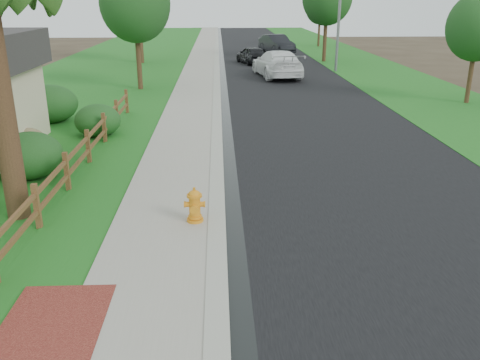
{
  "coord_description": "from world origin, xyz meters",
  "views": [
    {
      "loc": [
        0.47,
        -7.8,
        4.97
      ],
      "look_at": [
        0.96,
        3.39,
        0.91
      ],
      "focal_mm": 38.0,
      "sensor_mm": 36.0,
      "label": 1
    }
  ],
  "objects_px": {
    "ranch_fence": "(78,156)",
    "fire_hydrant": "(195,206)",
    "white_suv": "(277,64)",
    "dark_car_mid": "(252,55)"
  },
  "relations": [
    {
      "from": "ranch_fence",
      "to": "fire_hydrant",
      "type": "xyz_separation_m",
      "value": [
        3.5,
        -3.51,
        -0.14
      ]
    },
    {
      "from": "dark_car_mid",
      "to": "ranch_fence",
      "type": "bearing_deg",
      "value": 59.68
    },
    {
      "from": "ranch_fence",
      "to": "fire_hydrant",
      "type": "distance_m",
      "value": 4.96
    },
    {
      "from": "ranch_fence",
      "to": "dark_car_mid",
      "type": "xyz_separation_m",
      "value": [
        6.74,
        26.07,
        0.07
      ]
    },
    {
      "from": "ranch_fence",
      "to": "fire_hydrant",
      "type": "bearing_deg",
      "value": -45.06
    },
    {
      "from": "white_suv",
      "to": "dark_car_mid",
      "type": "height_order",
      "value": "white_suv"
    },
    {
      "from": "fire_hydrant",
      "to": "white_suv",
      "type": "xyz_separation_m",
      "value": [
        4.42,
        22.58,
        0.39
      ]
    },
    {
      "from": "ranch_fence",
      "to": "fire_hydrant",
      "type": "relative_size",
      "value": 20.54
    },
    {
      "from": "fire_hydrant",
      "to": "white_suv",
      "type": "height_order",
      "value": "white_suv"
    },
    {
      "from": "fire_hydrant",
      "to": "dark_car_mid",
      "type": "distance_m",
      "value": 29.75
    }
  ]
}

